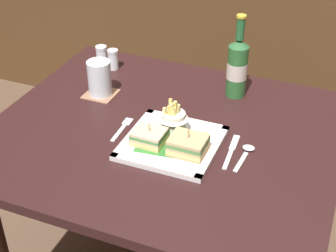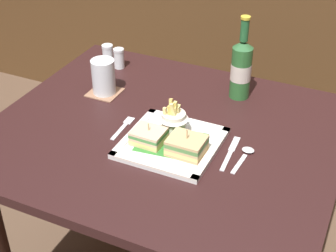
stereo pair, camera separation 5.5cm
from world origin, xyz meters
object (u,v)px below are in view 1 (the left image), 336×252
(fries_cup, at_px, (173,119))
(salt_shaker, at_px, (102,58))
(sandwich_half_left, at_px, (149,137))
(water_glass, at_px, (100,80))
(sandwich_half_right, at_px, (188,145))
(pepper_shaker, at_px, (113,60))
(beer_bottle, at_px, (237,66))
(spoon, at_px, (247,152))
(dining_table, at_px, (164,179))
(square_plate, at_px, (172,143))
(knife, at_px, (232,150))
(fork, at_px, (122,128))

(fries_cup, relative_size, salt_shaker, 1.40)
(fries_cup, height_order, salt_shaker, fries_cup)
(sandwich_half_left, height_order, fries_cup, fries_cup)
(fries_cup, distance_m, water_glass, 0.34)
(sandwich_half_left, relative_size, sandwich_half_right, 0.91)
(sandwich_half_right, bearing_deg, water_glass, 151.81)
(water_glass, height_order, pepper_shaker, water_glass)
(beer_bottle, bearing_deg, spoon, -68.56)
(sandwich_half_left, bearing_deg, sandwich_half_right, -0.00)
(dining_table, relative_size, water_glass, 8.80)
(sandwich_half_right, relative_size, pepper_shaker, 1.36)
(sandwich_half_right, distance_m, spoon, 0.17)
(square_plate, distance_m, sandwich_half_right, 0.07)
(salt_shaker, bearing_deg, water_glass, -63.05)
(square_plate, height_order, water_glass, water_glass)
(sandwich_half_left, relative_size, fries_cup, 0.82)
(knife, xyz_separation_m, salt_shaker, (-0.58, 0.32, 0.03))
(beer_bottle, height_order, salt_shaker, beer_bottle)
(sandwich_half_right, height_order, knife, sandwich_half_right)
(square_plate, bearing_deg, sandwich_half_right, -25.00)
(spoon, xyz_separation_m, salt_shaker, (-0.62, 0.32, 0.03))
(dining_table, xyz_separation_m, water_glass, (-0.28, 0.12, 0.24))
(beer_bottle, distance_m, knife, 0.33)
(square_plate, distance_m, pepper_shaker, 0.52)
(beer_bottle, xyz_separation_m, fork, (-0.25, -0.32, -0.10))
(beer_bottle, bearing_deg, fries_cup, -108.73)
(sandwich_half_right, height_order, water_glass, water_glass)
(knife, xyz_separation_m, pepper_shaker, (-0.53, 0.32, 0.03))
(knife, distance_m, spoon, 0.04)
(square_plate, xyz_separation_m, fries_cup, (-0.01, 0.05, 0.05))
(fries_cup, height_order, knife, fries_cup)
(spoon, distance_m, salt_shaker, 0.70)
(pepper_shaker, bearing_deg, fries_cup, -41.34)
(beer_bottle, relative_size, fork, 2.19)
(sandwich_half_left, distance_m, fork, 0.12)
(sandwich_half_right, height_order, spoon, sandwich_half_right)
(square_plate, distance_m, spoon, 0.21)
(fries_cup, height_order, pepper_shaker, fries_cup)
(sandwich_half_left, distance_m, beer_bottle, 0.41)
(sandwich_half_right, distance_m, fork, 0.23)
(sandwich_half_left, distance_m, sandwich_half_right, 0.12)
(dining_table, height_order, sandwich_half_right, sandwich_half_right)
(fries_cup, relative_size, pepper_shaker, 1.51)
(water_glass, height_order, fork, water_glass)
(fries_cup, xyz_separation_m, pepper_shaker, (-0.36, 0.31, -0.02))
(fork, relative_size, knife, 0.76)
(sandwich_half_left, distance_m, salt_shaker, 0.53)
(sandwich_half_left, relative_size, beer_bottle, 0.33)
(pepper_shaker, bearing_deg, spoon, -28.88)
(square_plate, height_order, pepper_shaker, pepper_shaker)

